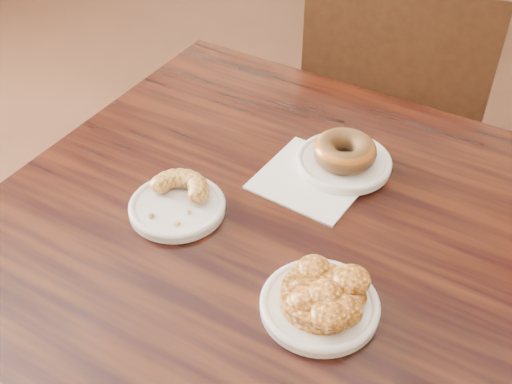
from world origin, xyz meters
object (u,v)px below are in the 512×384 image
at_px(apple_fritter, 321,294).
at_px(cafe_table, 271,367).
at_px(cruller_fragment, 176,197).
at_px(chair_far, 390,115).
at_px(glazed_donut, 345,151).

bearing_deg(apple_fritter, cafe_table, 131.97).
bearing_deg(cruller_fragment, cafe_table, 5.09).
bearing_deg(chair_far, apple_fritter, 88.89).
height_order(glazed_donut, apple_fritter, glazed_donut).
height_order(chair_far, glazed_donut, chair_far).
xyz_separation_m(chair_far, apple_fritter, (0.07, -0.96, 0.33)).
distance_m(cafe_table, apple_fritter, 0.44).
xyz_separation_m(glazed_donut, cruller_fragment, (-0.22, -0.21, -0.01)).
bearing_deg(cruller_fragment, glazed_donut, 43.14).
bearing_deg(chair_far, cruller_fragment, 71.18).
xyz_separation_m(cafe_table, cruller_fragment, (-0.16, -0.01, 0.40)).
bearing_deg(cafe_table, cruller_fragment, -165.75).
bearing_deg(cafe_table, apple_fritter, -38.87).
distance_m(cafe_table, glazed_donut, 0.46).
xyz_separation_m(glazed_donut, apple_fritter, (0.05, -0.32, -0.01)).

